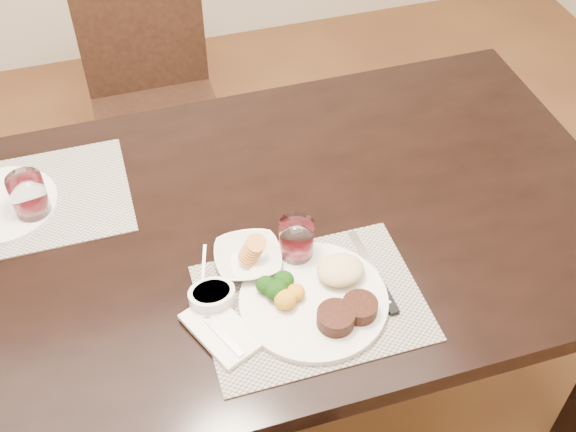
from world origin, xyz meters
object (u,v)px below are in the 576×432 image
object	(u,v)px
steak_knife	(379,285)
wine_glass_near	(296,243)
cracker_bowl	(248,258)
chair_far	(153,91)
far_plate	(2,205)
dinner_plate	(321,297)

from	to	relation	value
steak_knife	wine_glass_near	world-z (taller)	wine_glass_near
steak_knife	cracker_bowl	size ratio (longest dim) A/B	1.55
chair_far	far_plate	xyz separation A→B (m)	(-0.44, -0.71, 0.26)
steak_knife	dinner_plate	bearing A→B (deg)	179.00
dinner_plate	cracker_bowl	distance (m)	0.19
chair_far	wine_glass_near	world-z (taller)	chair_far
dinner_plate	cracker_bowl	xyz separation A→B (m)	(-0.12, 0.14, 0.00)
far_plate	chair_far	bearing A→B (deg)	57.80
cracker_bowl	wine_glass_near	xyz separation A→B (m)	(0.11, -0.01, 0.03)
cracker_bowl	wine_glass_near	bearing A→B (deg)	-5.64
dinner_plate	cracker_bowl	size ratio (longest dim) A/B	1.96
dinner_plate	steak_knife	distance (m)	0.13
far_plate	wine_glass_near	bearing A→B (deg)	-29.59
dinner_plate	wine_glass_near	xyz separation A→B (m)	(-0.01, 0.13, 0.03)
steak_knife	wine_glass_near	distance (m)	0.20
chair_far	cracker_bowl	size ratio (longest dim) A/B	5.64
wine_glass_near	chair_far	bearing A→B (deg)	99.54
chair_far	cracker_bowl	distance (m)	1.08
cracker_bowl	dinner_plate	bearing A→B (deg)	-50.54
wine_glass_near	far_plate	bearing A→B (deg)	150.41
far_plate	dinner_plate	bearing A→B (deg)	-37.57
far_plate	cracker_bowl	bearing A→B (deg)	-33.66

